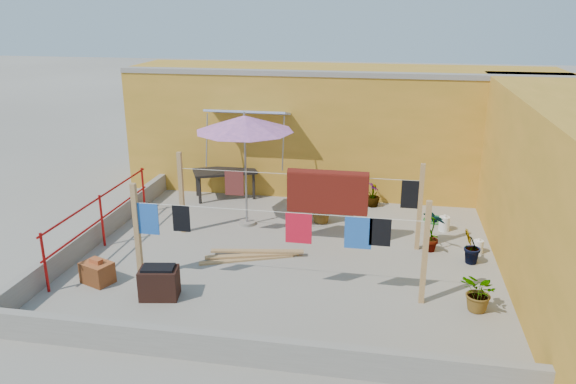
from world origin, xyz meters
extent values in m
plane|color=#9E998E|center=(0.00, 0.00, 0.00)|extent=(80.00, 80.00, 0.00)
cube|color=#C5892B|center=(0.50, 4.70, 1.60)|extent=(11.00, 2.40, 3.20)
cube|color=gray|center=(0.50, 3.65, 3.15)|extent=(11.00, 0.35, 0.12)
cube|color=#2D51B2|center=(-1.60, 3.15, 2.25)|extent=(2.00, 0.79, 0.22)
cylinder|color=gray|center=(-2.55, 2.78, 1.60)|extent=(0.03, 0.30, 1.28)
cylinder|color=gray|center=(-0.65, 2.78, 1.60)|extent=(0.03, 0.30, 1.28)
cube|color=gray|center=(0.00, -3.58, 0.22)|extent=(8.30, 0.16, 0.44)
cube|color=gray|center=(-4.08, 0.00, 0.22)|extent=(0.16, 7.30, 0.44)
cylinder|color=#A51110|center=(-3.85, -2.20, 0.55)|extent=(0.05, 0.05, 1.10)
cylinder|color=#A51110|center=(-3.85, -0.20, 0.55)|extent=(0.05, 0.05, 1.10)
cylinder|color=#A51110|center=(-3.85, 1.80, 0.55)|extent=(0.05, 0.05, 1.10)
cylinder|color=#A51110|center=(-3.85, -0.20, 1.05)|extent=(0.04, 4.20, 0.04)
cylinder|color=#A51110|center=(-3.85, -0.20, 0.60)|extent=(0.04, 4.20, 0.04)
cube|color=tan|center=(-2.50, -1.40, 0.90)|extent=(0.09, 0.09, 1.80)
cube|color=tan|center=(2.50, -1.40, 0.90)|extent=(0.09, 0.09, 1.80)
cube|color=tan|center=(2.50, 0.80, 0.90)|extent=(0.09, 0.09, 1.80)
cube|color=tan|center=(-2.50, 0.80, 0.90)|extent=(0.09, 0.09, 1.80)
cylinder|color=silver|center=(0.00, -1.40, 1.45)|extent=(5.00, 0.01, 0.01)
cylinder|color=silver|center=(0.00, 0.80, 1.45)|extent=(5.00, 0.01, 0.01)
cube|color=#53130D|center=(0.65, 0.80, 1.09)|extent=(1.65, 0.22, 0.83)
cube|color=black|center=(2.30, 0.80, 1.16)|extent=(0.37, 0.02, 0.58)
cube|color=#5A221F|center=(-1.32, 0.80, 1.19)|extent=(0.40, 0.02, 0.53)
cube|color=blue|center=(-2.29, -1.40, 1.16)|extent=(0.42, 0.02, 0.58)
cube|color=black|center=(-1.65, -1.40, 1.21)|extent=(0.31, 0.02, 0.48)
cube|color=red|center=(0.41, -1.40, 1.18)|extent=(0.44, 0.02, 0.54)
cube|color=blue|center=(1.41, -1.40, 1.17)|extent=(0.45, 0.02, 0.56)
cube|color=black|center=(1.76, -1.40, 1.21)|extent=(0.35, 0.02, 0.48)
cylinder|color=gray|center=(-1.25, 1.49, 0.03)|extent=(0.38, 0.38, 0.06)
cylinder|color=gray|center=(-1.25, 1.49, 1.23)|extent=(0.05, 0.05, 2.45)
cone|color=pink|center=(-1.25, 1.49, 2.32)|extent=(2.74, 2.74, 0.34)
cylinder|color=gray|center=(-1.25, 1.49, 2.52)|extent=(0.04, 0.04, 0.11)
cube|color=black|center=(-2.26, 3.20, 0.70)|extent=(1.75, 1.37, 0.06)
cube|color=black|center=(-2.75, 2.63, 0.34)|extent=(0.06, 0.06, 0.68)
cube|color=black|center=(-3.01, 3.20, 0.34)|extent=(0.06, 0.06, 0.68)
cube|color=black|center=(-1.50, 3.20, 0.34)|extent=(0.06, 0.06, 0.68)
cube|color=black|center=(-1.77, 3.77, 0.34)|extent=(0.06, 0.06, 0.68)
cube|color=#B25A29|center=(-3.17, -1.73, 0.19)|extent=(0.64, 0.56, 0.39)
cube|color=#B04E29|center=(-3.17, -1.73, 0.43)|extent=(0.27, 0.20, 0.08)
cube|color=tan|center=(-0.78, -0.36, 0.02)|extent=(1.75, 0.82, 0.04)
cube|color=tan|center=(-0.70, -0.24, 0.06)|extent=(1.79, 0.67, 0.04)
cube|color=tan|center=(-0.62, -0.12, 0.10)|extent=(1.84, 0.43, 0.04)
cube|color=black|center=(-1.87, -2.03, 0.27)|extent=(0.70, 0.53, 0.53)
cube|color=black|center=(-1.87, -2.03, 0.55)|extent=(0.58, 0.41, 0.04)
cylinder|color=white|center=(0.41, -3.20, 0.03)|extent=(0.41, 0.41, 0.05)
torus|color=white|center=(0.41, -3.20, 0.05)|extent=(0.44, 0.44, 0.04)
cylinder|color=white|center=(3.70, 0.82, 0.13)|extent=(0.20, 0.20, 0.27)
cylinder|color=white|center=(3.70, 0.82, 0.28)|extent=(0.05, 0.05, 0.04)
cylinder|color=white|center=(3.12, 1.90, 0.16)|extent=(0.24, 0.24, 0.32)
cylinder|color=white|center=(3.12, 1.90, 0.34)|extent=(0.06, 0.06, 0.05)
torus|color=#176821|center=(2.95, 2.46, 0.02)|extent=(0.50, 0.50, 0.03)
torus|color=#176821|center=(2.95, 2.46, 0.06)|extent=(0.42, 0.42, 0.03)
imported|color=#18541A|center=(0.42, 1.94, 0.38)|extent=(0.82, 0.75, 0.76)
imported|color=#18541A|center=(1.51, 3.20, 0.30)|extent=(0.35, 0.35, 0.60)
imported|color=#18541A|center=(2.78, 0.73, 0.46)|extent=(0.58, 0.56, 0.91)
imported|color=#18541A|center=(3.48, 0.28, 0.36)|extent=(0.50, 0.50, 0.71)
imported|color=#18541A|center=(3.41, -1.53, 0.33)|extent=(0.77, 0.79, 0.67)
camera|label=1|loc=(1.81, -9.99, 4.74)|focal=35.00mm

